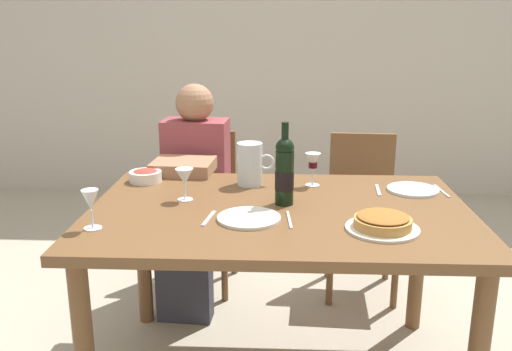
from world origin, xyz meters
The scene contains 18 objects.
back_wall centered at (0.00, 2.68, 1.40)m, with size 8.00×0.10×2.80m, color beige.
dining_table centered at (0.00, 0.00, 0.67)m, with size 1.50×1.00×0.76m.
wine_bottle centered at (0.02, 0.05, 0.90)m, with size 0.08×0.08×0.33m.
water_pitcher centered at (-0.13, 0.32, 0.84)m, with size 0.17×0.11×0.19m.
baked_tart centered at (0.36, -0.22, 0.79)m, with size 0.26×0.26×0.06m.
salad_bowl centered at (-0.62, 0.34, 0.79)m, with size 0.15×0.15×0.06m.
wine_glass_left_diner centered at (-0.39, 0.08, 0.86)m, with size 0.07×0.07×0.13m.
wine_glass_right_diner centered at (-0.66, -0.26, 0.86)m, with size 0.06×0.06×0.14m.
wine_glass_centre centered at (0.15, 0.31, 0.87)m, with size 0.07×0.07×0.15m.
dinner_plate_left_setting centered at (-0.11, -0.14, 0.77)m, with size 0.24×0.24×0.01m, color silver.
dinner_plate_right_setting centered at (0.58, 0.25, 0.77)m, with size 0.22×0.22×0.01m, color silver.
fork_left_setting centered at (-0.26, -0.14, 0.76)m, with size 0.16×0.01×0.01m, color silver.
knife_left_setting centered at (0.04, -0.14, 0.76)m, with size 0.18×0.01×0.01m, color silver.
knife_right_setting centered at (0.70, 0.25, 0.76)m, with size 0.18×0.01×0.01m, color silver.
spoon_right_setting centered at (0.43, 0.25, 0.76)m, with size 0.16×0.01×0.01m, color silver.
chair_left centered at (-0.44, 0.91, 0.50)m, with size 0.43×0.43×0.87m.
diner_left centered at (-0.46, 0.67, 0.62)m, with size 0.36×0.52×1.16m.
chair_right centered at (0.45, 0.87, 0.50)m, with size 0.42×0.42×0.87m.
Camera 1 is at (-0.00, -2.06, 1.47)m, focal length 38.71 mm.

